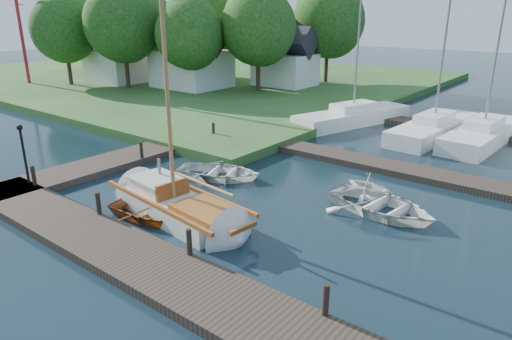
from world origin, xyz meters
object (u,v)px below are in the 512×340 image
Objects in this scene: tree_6 at (86,24)px; marina_boat_0 at (353,115)px; house_c at (285,62)px; tree_7 at (329,20)px; lamp_post at (23,146)px; tender_d at (370,184)px; tree_5 at (152,27)px; tree_2 at (190,34)px; marina_boat_1 at (434,127)px; marina_boat_2 at (483,133)px; mooring_post_5 at (213,130)px; mooring_post_4 at (141,150)px; tree_1 at (123,22)px; mooring_post_3 at (326,300)px; dinghy at (159,209)px; mooring_post_0 at (34,176)px; sailboat at (181,209)px; tender_c at (381,203)px; house_a at (191,59)px; mooring_post_1 at (98,203)px; house_b at (118,57)px; mooring_post_2 at (189,242)px; tender_a at (218,170)px; tree_3 at (259,26)px; tree_0 at (65,28)px; tree_4 at (220,18)px.

marina_boat_0 is at bearing -3.90° from tree_6.
house_c is 5.79m from tree_7.
lamp_post is 13.99m from tender_d.
tree_5 is at bearing 33.69° from tree_6.
lamp_post is 0.31× the size of tree_2.
house_c is at bearing 67.55° from marina_boat_1.
marina_boat_2 is at bearing -79.61° from marina_boat_1.
mooring_post_4 is at bearing -90.00° from mooring_post_5.
tree_2 reaches higher than house_c.
tree_1 is 6.38m from tree_2.
mooring_post_3 is 0.15× the size of house_c.
marina_boat_2 is at bearing -9.55° from tree_5.
dinghy is at bearing -29.67° from tree_6.
mooring_post_0 is 19.36m from marina_boat_0.
tender_c is at bearing 48.41° from sailboat.
tree_5 is (-10.00, 4.05, 2.46)m from house_a.
house_b reaches higher than mooring_post_1.
sailboat is (6.51, 1.95, -0.36)m from mooring_post_0.
mooring_post_2 is 0.15× the size of house_c.
house_c is (-17.40, 19.00, 2.06)m from tender_d.
tree_5 is at bearing 93.87° from marina_boat_0.
tree_1 reaches higher than tender_a.
tender_c is 2.05× the size of tender_d.
house_b is at bearing 42.79° from dinghy.
marina_boat_1 is (5.15, 0.10, -0.00)m from marina_boat_0.
marina_boat_2 reaches higher than mooring_post_3.
tree_1 is (-21.00, 17.05, 5.39)m from mooring_post_1.
lamp_post is 24.14m from tree_3.
marina_boat_0 is (4.14, 8.79, -0.13)m from mooring_post_5.
house_b is at bearing -163.87° from tree_3.
tree_2 is (-24.00, 19.05, 4.55)m from mooring_post_3.
tender_c is at bearing -13.56° from tree_0.
tree_7 reaches higher than tree_5.
house_a is (-23.40, 13.00, 2.44)m from tender_d.
marina_boat_1 is 1.33× the size of tree_6.
house_c is (-15.50, 27.00, 1.88)m from mooring_post_2.
mooring_post_0 is 0.09× the size of tree_6.
house_a is (-17.14, 2.21, 2.39)m from marina_boat_0.
house_c is 0.65× the size of tree_5.
dinghy is (6.43, 1.44, -1.48)m from lamp_post.
mooring_post_4 is at bearing -50.91° from house_a.
tree_2 is at bearing 26.55° from tender_a.
tree_4 reaches higher than mooring_post_1.
lamp_post is at bearing 89.00° from dinghy.
tree_6 is (-22.00, -5.95, 3.06)m from house_c.
tree_6 is at bearing 159.14° from mooring_post_5.
mooring_post_5 is 15.04m from marina_boat_2.
marina_boat_0 is at bearing 38.46° from tender_d.
tender_d is 37.81m from tree_5.
dinghy is 27.00m from house_a.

